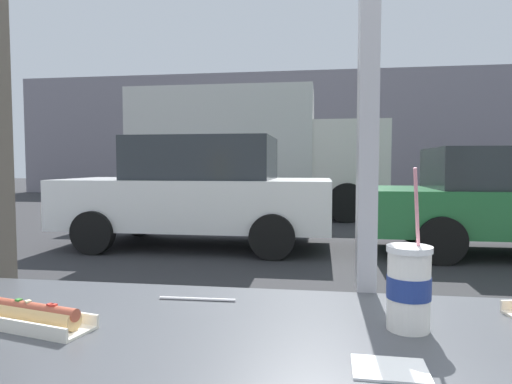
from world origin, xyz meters
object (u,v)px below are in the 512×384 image
(parked_car_white, at_px, (198,191))
(box_truck, at_px, (251,150))
(soda_cup_left, at_px, (409,286))
(hotdog_tray_far, at_px, (30,315))

(parked_car_white, distance_m, box_truck, 4.47)
(soda_cup_left, relative_size, hotdog_tray_far, 1.13)
(hotdog_tray_far, bearing_deg, parked_car_white, 102.49)
(soda_cup_left, bearing_deg, hotdog_tray_far, -173.01)
(hotdog_tray_far, height_order, parked_car_white, parked_car_white)
(soda_cup_left, bearing_deg, parked_car_white, 109.36)
(hotdog_tray_far, bearing_deg, box_truck, 96.48)
(soda_cup_left, relative_size, parked_car_white, 0.08)
(soda_cup_left, height_order, hotdog_tray_far, soda_cup_left)
(parked_car_white, height_order, box_truck, box_truck)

